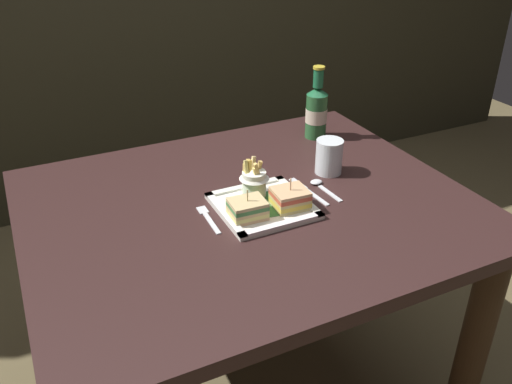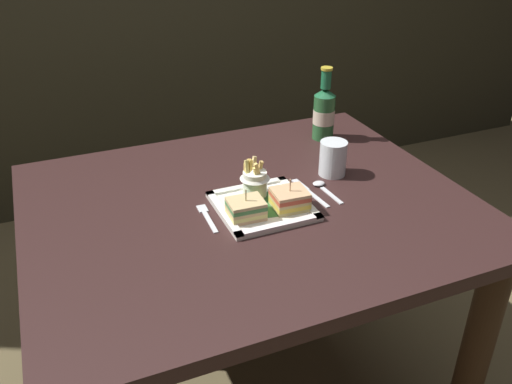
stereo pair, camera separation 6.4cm
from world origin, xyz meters
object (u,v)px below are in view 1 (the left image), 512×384
object	(u,v)px
dining_table	(250,244)
sandwich_half_left	(248,209)
sandwich_half_right	(290,198)
fork	(208,218)
water_glass	(329,158)
knife	(307,190)
beer_bottle	(316,111)
square_plate	(263,206)
fries_cup	(254,179)
spoon	(320,185)

from	to	relation	value
dining_table	sandwich_half_left	distance (m)	0.19
sandwich_half_right	fork	bearing A→B (deg)	165.74
fork	water_glass	bearing A→B (deg)	11.81
water_glass	knife	xyz separation A→B (m)	(-0.11, -0.07, -0.04)
water_glass	beer_bottle	bearing A→B (deg)	66.97
square_plate	sandwich_half_left	xyz separation A→B (m)	(-0.06, -0.04, 0.03)
dining_table	square_plate	xyz separation A→B (m)	(0.02, -0.04, 0.14)
dining_table	beer_bottle	world-z (taller)	beer_bottle
sandwich_half_left	knife	world-z (taller)	sandwich_half_left
sandwich_half_right	square_plate	bearing A→B (deg)	148.77
sandwich_half_left	fries_cup	distance (m)	0.11
square_plate	fork	xyz separation A→B (m)	(-0.15, 0.02, -0.01)
water_glass	fries_cup	bearing A→B (deg)	-170.12
dining_table	fork	distance (m)	0.19
water_glass	sandwich_half_left	bearing A→B (deg)	-156.93
fries_cup	spoon	distance (m)	0.20
dining_table	fork	xyz separation A→B (m)	(-0.13, -0.03, 0.13)
water_glass	knife	distance (m)	0.14
beer_bottle	fork	world-z (taller)	beer_bottle
square_plate	fork	distance (m)	0.15
beer_bottle	water_glass	size ratio (longest dim) A/B	2.37
fries_cup	knife	xyz separation A→B (m)	(0.15, -0.02, -0.06)
sandwich_half_right	beer_bottle	distance (m)	0.49
fork	spoon	distance (m)	0.34
dining_table	water_glass	distance (m)	0.34
sandwich_half_right	beer_bottle	xyz separation A→B (m)	(0.31, 0.38, 0.06)
sandwich_half_left	sandwich_half_right	size ratio (longest dim) A/B	1.00
spoon	water_glass	bearing A→B (deg)	43.60
beer_bottle	water_glass	xyz separation A→B (m)	(-0.10, -0.24, -0.05)
sandwich_half_left	spoon	distance (m)	0.27
dining_table	water_glass	world-z (taller)	water_glass
knife	spoon	world-z (taller)	spoon
fries_cup	water_glass	distance (m)	0.27
spoon	fries_cup	bearing A→B (deg)	174.40
fries_cup	beer_bottle	distance (m)	0.47
sandwich_half_left	fork	bearing A→B (deg)	148.64
fries_cup	water_glass	size ratio (longest dim) A/B	1.10
dining_table	fork	bearing A→B (deg)	-168.08
square_plate	fork	bearing A→B (deg)	173.76
beer_bottle	spoon	size ratio (longest dim) A/B	1.84
square_plate	spoon	bearing A→B (deg)	10.67
water_glass	sandwich_half_right	bearing A→B (deg)	-145.93
water_glass	dining_table	bearing A→B (deg)	-168.24
dining_table	sandwich_half_left	xyz separation A→B (m)	(-0.04, -0.08, 0.17)
dining_table	knife	distance (m)	0.22
square_plate	fries_cup	size ratio (longest dim) A/B	2.09
beer_bottle	dining_table	bearing A→B (deg)	-142.01
fries_cup	spoon	size ratio (longest dim) A/B	0.85
water_glass	spoon	xyz separation A→B (m)	(-0.07, -0.06, -0.04)
sandwich_half_left	beer_bottle	bearing A→B (deg)	41.65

